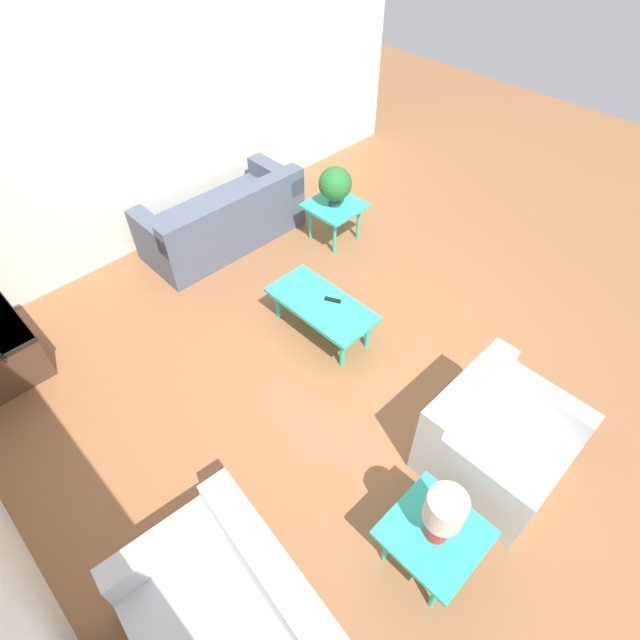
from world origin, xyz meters
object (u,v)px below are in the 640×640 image
Objects in this scene: coffee_table at (322,306)px; armchair at (494,440)px; table_lamp at (443,514)px; side_table_lamp at (434,536)px; side_table_plant at (335,209)px; loveseat at (238,631)px; potted_plant at (335,184)px; sofa at (224,221)px.

armchair is at bearing 178.07° from coffee_table.
armchair is 1.06m from table_lamp.
side_table_lamp reaches higher than coffee_table.
side_table_lamp is at bearing 143.99° from side_table_plant.
side_table_lamp is 1.29× the size of table_lamp.
loveseat is 1.36× the size of coffee_table.
side_table_plant is 0.32m from potted_plant.
side_table_lamp is at bearing 73.61° from loveseat.
loveseat is at bearing 67.98° from table_lamp.
loveseat reaches higher than side_table_lamp.
side_table_lamp is (-3.05, 2.22, 0.00)m from side_table_plant.
potted_plant is 3.77m from table_lamp.
coffee_table is (1.94, -0.07, 0.04)m from armchair.
side_table_lamp is (-0.12, 0.95, 0.10)m from armchair.
side_table_plant is (2.56, -3.43, 0.11)m from loveseat.
side_table_plant is at bearing 0.00° from potted_plant.
armchair is at bearing 85.87° from loveseat.
armchair is 3.19m from side_table_plant.
sofa is 1.74× the size of coffee_table.
side_table_plant reaches higher than coffee_table.
loveseat is 2.73m from coffee_table.
sofa is 4.12m from table_lamp.
table_lamp is at bearing 180.00° from side_table_lamp.
potted_plant is (-0.85, -0.97, 0.43)m from sofa.
potted_plant is (0.99, -1.20, 0.39)m from coffee_table.
loveseat is at bearing 126.69° from potted_plant.
coffee_table is 2.34× the size of table_lamp.
side_table_lamp is 1.30× the size of potted_plant.
loveseat is 4.30m from potted_plant.
potted_plant is (2.93, -1.26, 0.42)m from armchair.
sofa is 3.18× the size of side_table_plant.
sofa is at bearing 48.67° from potted_plant.
loveseat is 4.28m from side_table_plant.
armchair is at bearing -82.92° from side_table_lamp.
table_lamp is (-0.12, 0.95, 0.44)m from armchair.
side_table_plant is (2.93, -1.26, 0.10)m from armchair.
armchair is at bearing -82.92° from table_lamp.
side_table_plant is 1.00× the size of side_table_lamp.
loveseat is 2.47× the size of side_table_plant.
side_table_plant is at bearing 132.31° from loveseat.
loveseat reaches higher than side_table_plant.
armchair reaches higher than sofa.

